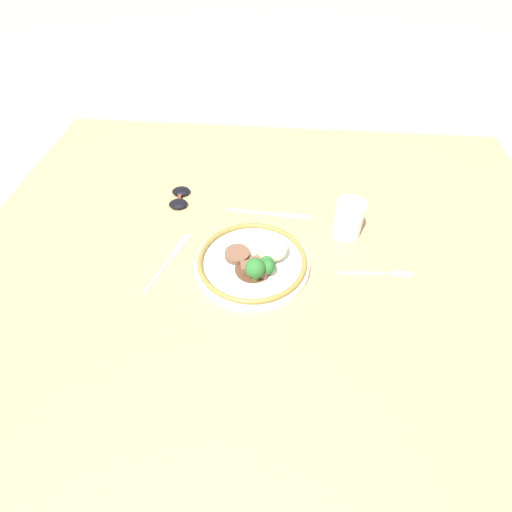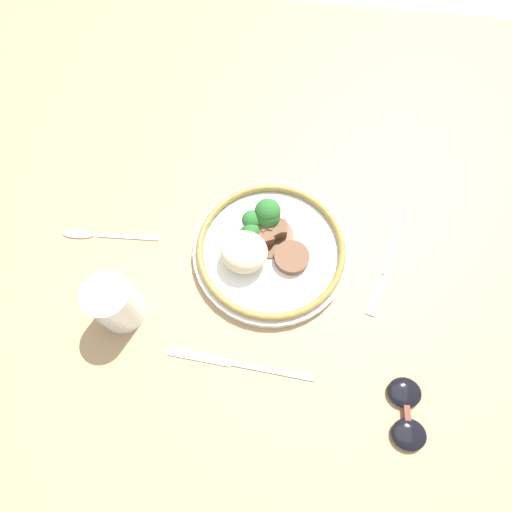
% 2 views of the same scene
% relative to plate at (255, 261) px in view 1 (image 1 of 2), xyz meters
% --- Properties ---
extents(ground_plane, '(8.00, 8.00, 0.00)m').
position_rel_plate_xyz_m(ground_plane, '(0.02, -0.00, -0.06)').
color(ground_plane, tan).
extents(dining_table, '(1.40, 1.29, 0.04)m').
position_rel_plate_xyz_m(dining_table, '(0.02, -0.00, -0.04)').
color(dining_table, tan).
rests_on(dining_table, ground).
extents(plate, '(0.25, 0.25, 0.07)m').
position_rel_plate_xyz_m(plate, '(0.00, 0.00, 0.00)').
color(plate, white).
rests_on(plate, dining_table).
extents(juice_glass, '(0.07, 0.07, 0.09)m').
position_rel_plate_xyz_m(juice_glass, '(0.21, 0.13, 0.02)').
color(juice_glass, orange).
rests_on(juice_glass, dining_table).
extents(fork, '(0.07, 0.19, 0.00)m').
position_rel_plate_xyz_m(fork, '(-0.19, 0.02, -0.02)').
color(fork, silver).
rests_on(fork, dining_table).
extents(knife, '(0.22, 0.02, 0.00)m').
position_rel_plate_xyz_m(knife, '(0.03, 0.19, -0.02)').
color(knife, silver).
rests_on(knife, dining_table).
extents(spoon, '(0.17, 0.02, 0.01)m').
position_rel_plate_xyz_m(spoon, '(0.30, 0.01, -0.02)').
color(spoon, silver).
rests_on(spoon, dining_table).
extents(sunglasses, '(0.06, 0.10, 0.01)m').
position_rel_plate_xyz_m(sunglasses, '(-0.22, 0.23, -0.01)').
color(sunglasses, black).
rests_on(sunglasses, dining_table).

